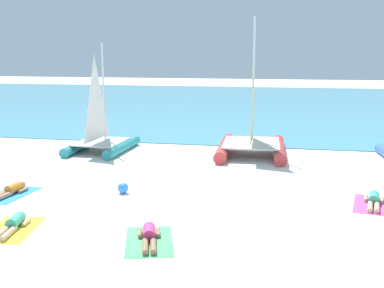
{
  "coord_description": "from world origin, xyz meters",
  "views": [
    {
      "loc": [
        3.3,
        -11.42,
        4.37
      ],
      "look_at": [
        0.0,
        4.77,
        1.2
      ],
      "focal_mm": 44.49,
      "sensor_mm": 36.0,
      "label": 1
    }
  ],
  "objects_px": {
    "sailboat_teal": "(101,136)",
    "sunbather_rightmost": "(374,200)",
    "sunbather_leftmost": "(11,190)",
    "towel_center_right": "(149,241)",
    "towel_center_left": "(13,229)",
    "sailboat_red": "(252,135)",
    "towel_leftmost": "(10,195)",
    "sunbather_center_left": "(13,224)",
    "beach_ball": "(123,188)",
    "towel_rightmost": "(373,205)",
    "sunbather_center_right": "(149,235)"
  },
  "relations": [
    {
      "from": "sunbather_leftmost",
      "to": "towel_center_right",
      "type": "distance_m",
      "value": 6.04
    },
    {
      "from": "towel_center_left",
      "to": "sailboat_red",
      "type": "bearing_deg",
      "value": 62.9
    },
    {
      "from": "sailboat_teal",
      "to": "sunbather_leftmost",
      "type": "relative_size",
      "value": 3.08
    },
    {
      "from": "sailboat_red",
      "to": "sunbather_center_left",
      "type": "relative_size",
      "value": 3.78
    },
    {
      "from": "sailboat_teal",
      "to": "sailboat_red",
      "type": "xyz_separation_m",
      "value": [
        6.69,
        0.58,
        0.16
      ]
    },
    {
      "from": "sailboat_red",
      "to": "sunbather_center_right",
      "type": "distance_m",
      "value": 10.27
    },
    {
      "from": "sunbather_center_left",
      "to": "towel_rightmost",
      "type": "distance_m",
      "value": 10.01
    },
    {
      "from": "towel_leftmost",
      "to": "beach_ball",
      "type": "height_order",
      "value": "beach_ball"
    },
    {
      "from": "sunbather_leftmost",
      "to": "sailboat_teal",
      "type": "bearing_deg",
      "value": 92.95
    },
    {
      "from": "sunbather_leftmost",
      "to": "sunbather_center_right",
      "type": "bearing_deg",
      "value": -22.31
    },
    {
      "from": "sunbather_center_right",
      "to": "sailboat_teal",
      "type": "bearing_deg",
      "value": 101.28
    },
    {
      "from": "sailboat_teal",
      "to": "sunbather_leftmost",
      "type": "bearing_deg",
      "value": -90.9
    },
    {
      "from": "towel_center_left",
      "to": "towel_center_right",
      "type": "bearing_deg",
      "value": -0.74
    },
    {
      "from": "sunbather_center_left",
      "to": "sunbather_center_right",
      "type": "distance_m",
      "value": 3.58
    },
    {
      "from": "sunbather_center_left",
      "to": "towel_center_right",
      "type": "relative_size",
      "value": 0.82
    },
    {
      "from": "sailboat_red",
      "to": "towel_center_right",
      "type": "relative_size",
      "value": 3.11
    },
    {
      "from": "towel_center_left",
      "to": "sunbather_center_right",
      "type": "distance_m",
      "value": 3.57
    },
    {
      "from": "towel_leftmost",
      "to": "sailboat_teal",
      "type": "bearing_deg",
      "value": 87.92
    },
    {
      "from": "towel_center_left",
      "to": "sunbather_leftmost",
      "type": "bearing_deg",
      "value": 122.37
    },
    {
      "from": "towel_center_left",
      "to": "towel_rightmost",
      "type": "bearing_deg",
      "value": 22.87
    },
    {
      "from": "towel_center_right",
      "to": "towel_center_left",
      "type": "bearing_deg",
      "value": 179.26
    },
    {
      "from": "sunbather_rightmost",
      "to": "beach_ball",
      "type": "bearing_deg",
      "value": -167.3
    },
    {
      "from": "sailboat_teal",
      "to": "towel_rightmost",
      "type": "height_order",
      "value": "sailboat_teal"
    },
    {
      "from": "sunbather_center_right",
      "to": "beach_ball",
      "type": "bearing_deg",
      "value": 101.65
    },
    {
      "from": "towel_rightmost",
      "to": "towel_center_left",
      "type": "bearing_deg",
      "value": -157.13
    },
    {
      "from": "sailboat_teal",
      "to": "sailboat_red",
      "type": "bearing_deg",
      "value": 6.07
    },
    {
      "from": "sunbather_leftmost",
      "to": "towel_rightmost",
      "type": "height_order",
      "value": "sunbather_leftmost"
    },
    {
      "from": "sunbather_center_left",
      "to": "towel_leftmost",
      "type": "bearing_deg",
      "value": 113.91
    },
    {
      "from": "sunbather_center_left",
      "to": "towel_rightmost",
      "type": "relative_size",
      "value": 0.82
    },
    {
      "from": "sunbather_center_right",
      "to": "sunbather_rightmost",
      "type": "distance_m",
      "value": 6.92
    },
    {
      "from": "sunbather_leftmost",
      "to": "beach_ball",
      "type": "relative_size",
      "value": 4.47
    },
    {
      "from": "sailboat_teal",
      "to": "sunbather_center_right",
      "type": "bearing_deg",
      "value": -60.81
    },
    {
      "from": "sunbather_rightmost",
      "to": "sailboat_red",
      "type": "bearing_deg",
      "value": 132.89
    },
    {
      "from": "towel_rightmost",
      "to": "sunbather_rightmost",
      "type": "distance_m",
      "value": 0.14
    },
    {
      "from": "towel_leftmost",
      "to": "sunbather_center_left",
      "type": "xyz_separation_m",
      "value": [
        1.75,
        -2.63,
        0.13
      ]
    },
    {
      "from": "towel_center_right",
      "to": "towel_rightmost",
      "type": "relative_size",
      "value": 1.0
    },
    {
      "from": "sailboat_teal",
      "to": "sunbather_rightmost",
      "type": "bearing_deg",
      "value": -26.31
    },
    {
      "from": "sunbather_center_right",
      "to": "beach_ball",
      "type": "distance_m",
      "value": 4.0
    },
    {
      "from": "sunbather_leftmost",
      "to": "towel_center_right",
      "type": "xyz_separation_m",
      "value": [
        5.34,
        -2.81,
        -0.13
      ]
    },
    {
      "from": "sailboat_red",
      "to": "sunbather_leftmost",
      "type": "relative_size",
      "value": 3.77
    },
    {
      "from": "sunbather_leftmost",
      "to": "sunbather_center_right",
      "type": "height_order",
      "value": "same"
    },
    {
      "from": "sailboat_red",
      "to": "towel_rightmost",
      "type": "bearing_deg",
      "value": -59.65
    },
    {
      "from": "beach_ball",
      "to": "sailboat_teal",
      "type": "bearing_deg",
      "value": 117.82
    },
    {
      "from": "sailboat_red",
      "to": "towel_leftmost",
      "type": "distance_m",
      "value": 10.21
    },
    {
      "from": "sunbather_center_left",
      "to": "beach_ball",
      "type": "xyz_separation_m",
      "value": [
        1.68,
        3.47,
        0.04
      ]
    },
    {
      "from": "towel_center_right",
      "to": "sailboat_red",
      "type": "bearing_deg",
      "value": 81.09
    },
    {
      "from": "sailboat_teal",
      "to": "towel_leftmost",
      "type": "relative_size",
      "value": 2.54
    },
    {
      "from": "sunbather_leftmost",
      "to": "beach_ball",
      "type": "bearing_deg",
      "value": 17.74
    },
    {
      "from": "sunbather_center_left",
      "to": "sunbather_leftmost",
      "type": "bearing_deg",
      "value": 113.16
    },
    {
      "from": "sailboat_teal",
      "to": "towel_center_right",
      "type": "height_order",
      "value": "sailboat_teal"
    }
  ]
}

